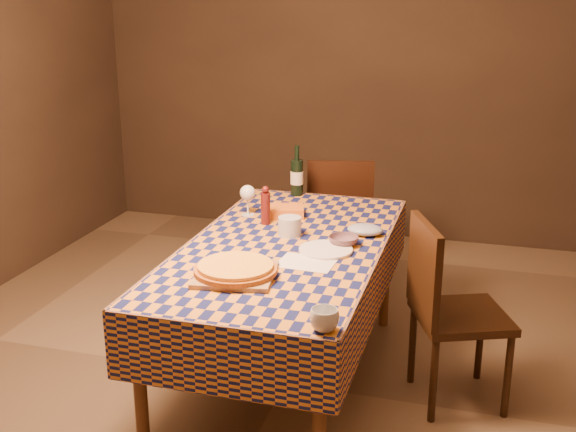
{
  "coord_description": "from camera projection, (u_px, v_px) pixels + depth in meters",
  "views": [
    {
      "loc": [
        0.93,
        -3.17,
        1.97
      ],
      "look_at": [
        0.0,
        0.05,
        0.9
      ],
      "focal_mm": 45.0,
      "sensor_mm": 36.0,
      "label": 1
    }
  ],
  "objects": [
    {
      "name": "cutting_board",
      "position": [
        236.0,
        274.0,
        3.12
      ],
      "size": [
        0.38,
        0.38,
        0.02
      ],
      "primitive_type": "cube",
      "rotation": [
        0.0,
        0.0,
        0.15
      ],
      "color": "#997248",
      "rests_on": "dining_table"
    },
    {
      "name": "dining_table",
      "position": [
        285.0,
        259.0,
        3.53
      ],
      "size": [
        0.94,
        1.84,
        0.77
      ],
      "color": "brown",
      "rests_on": "ground"
    },
    {
      "name": "wine_glass",
      "position": [
        248.0,
        194.0,
        3.92
      ],
      "size": [
        0.09,
        0.09,
        0.17
      ],
      "color": "silver",
      "rests_on": "dining_table"
    },
    {
      "name": "pepper_mill",
      "position": [
        266.0,
        206.0,
        3.79
      ],
      "size": [
        0.05,
        0.05,
        0.21
      ],
      "color": "#4B1311",
      "rests_on": "dining_table"
    },
    {
      "name": "deli_tub",
      "position": [
        290.0,
        226.0,
        3.62
      ],
      "size": [
        0.14,
        0.14,
        0.1
      ],
      "primitive_type": "cylinder",
      "rotation": [
        0.0,
        0.0,
        -0.21
      ],
      "color": "silver",
      "rests_on": "dining_table"
    },
    {
      "name": "white_plate",
      "position": [
        326.0,
        250.0,
        3.42
      ],
      "size": [
        0.28,
        0.28,
        0.01
      ],
      "primitive_type": "cylinder",
      "rotation": [
        0.0,
        0.0,
        0.1
      ],
      "color": "white",
      "rests_on": "dining_table"
    },
    {
      "name": "wine_bottle",
      "position": [
        297.0,
        177.0,
        4.31
      ],
      "size": [
        0.1,
        0.1,
        0.3
      ],
      "color": "black",
      "rests_on": "dining_table"
    },
    {
      "name": "takeout_container",
      "position": [
        284.0,
        211.0,
        3.94
      ],
      "size": [
        0.25,
        0.2,
        0.05
      ],
      "primitive_type": "cube",
      "rotation": [
        0.0,
        0.0,
        0.29
      ],
      "color": "orange",
      "rests_on": "dining_table"
    },
    {
      "name": "pizza",
      "position": [
        235.0,
        268.0,
        3.11
      ],
      "size": [
        0.48,
        0.48,
        0.04
      ],
      "color": "#9D531A",
      "rests_on": "cutting_board"
    },
    {
      "name": "room",
      "position": [
        285.0,
        127.0,
        3.33
      ],
      "size": [
        5.0,
        5.1,
        2.7
      ],
      "color": "brown",
      "rests_on": "ground"
    },
    {
      "name": "flour_bag",
      "position": [
        365.0,
        230.0,
        3.64
      ],
      "size": [
        0.18,
        0.14,
        0.05
      ],
      "primitive_type": "ellipsoid",
      "rotation": [
        0.0,
        0.0,
        0.0
      ],
      "color": "#90A0B9",
      "rests_on": "dining_table"
    },
    {
      "name": "bowl",
      "position": [
        344.0,
        241.0,
        3.49
      ],
      "size": [
        0.17,
        0.17,
        0.05
      ],
      "primitive_type": "imported",
      "rotation": [
        0.0,
        0.0,
        0.17
      ],
      "color": "#624653",
      "rests_on": "dining_table"
    },
    {
      "name": "tumbler",
      "position": [
        324.0,
        320.0,
        2.62
      ],
      "size": [
        0.13,
        0.13,
        0.09
      ],
      "primitive_type": "imported",
      "rotation": [
        0.0,
        0.0,
        -0.21
      ],
      "color": "silver",
      "rests_on": "dining_table"
    },
    {
      "name": "flour_patch",
      "position": [
        306.0,
        263.0,
        3.27
      ],
      "size": [
        0.26,
        0.21,
        0.0
      ],
      "primitive_type": "cube",
      "rotation": [
        0.0,
        0.0,
        -0.06
      ],
      "color": "silver",
      "rests_on": "dining_table"
    },
    {
      "name": "chair_far",
      "position": [
        339.0,
        217.0,
        4.73
      ],
      "size": [
        0.51,
        0.51,
        0.93
      ],
      "color": "black",
      "rests_on": "ground"
    },
    {
      "name": "chair_right",
      "position": [
        446.0,
        303.0,
        3.45
      ],
      "size": [
        0.56,
        0.55,
        0.93
      ],
      "color": "black",
      "rests_on": "ground"
    }
  ]
}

